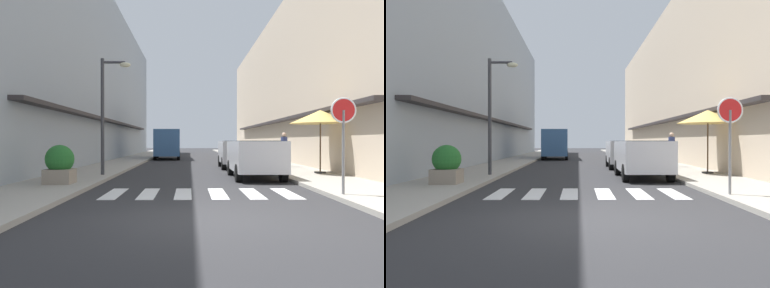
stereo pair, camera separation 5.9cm
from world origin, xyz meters
The scene contains 14 objects.
ground_plane centered at (0.00, 18.81, 0.00)m, with size 103.45×103.45×0.00m, color #2B2B2D.
sidewalk_left centered at (-4.59, 18.81, 0.06)m, with size 2.62×65.83×0.12m, color #9E998E.
sidewalk_right centered at (4.59, 18.81, 0.06)m, with size 2.62×65.83×0.12m, color #9E998E.
building_row_left centered at (-8.40, 20.16, 5.98)m, with size 5.50×44.32×11.97m.
building_row_right centered at (8.40, 20.16, 5.39)m, with size 5.50×44.32×10.78m.
crosswalk centered at (0.00, 3.40, 0.01)m, with size 5.20×2.20×0.01m.
parked_car_near centered at (2.23, 7.64, 0.92)m, with size 1.82×4.07×1.47m.
parked_car_mid centered at (2.23, 13.20, 0.92)m, with size 1.86×3.98×1.47m.
delivery_van centered at (-2.08, 23.48, 1.41)m, with size 2.14×5.46×2.37m.
round_street_sign centered at (3.55, 2.43, 1.98)m, with size 0.65×0.07×2.43m.
street_lamp centered at (-3.55, 8.05, 2.99)m, with size 1.19×0.28×4.61m.
cafe_umbrella centered at (5.15, 8.71, 2.46)m, with size 2.52×2.52×2.62m.
planter_corner centered at (-4.38, 4.90, 0.72)m, with size 0.89×0.89×1.22m.
pedestrian_walking_near centered at (4.65, 12.73, 1.06)m, with size 0.34×0.34×1.78m.
Camera 1 is at (-0.31, -7.03, 1.46)m, focal length 35.47 mm.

